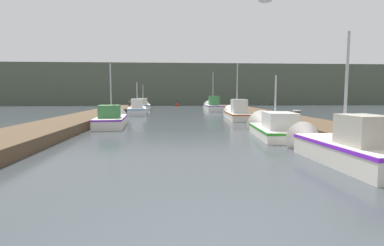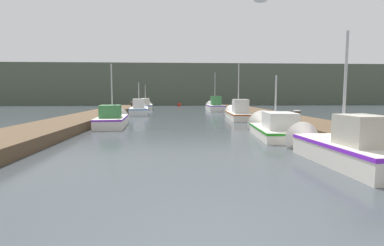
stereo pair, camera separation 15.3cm
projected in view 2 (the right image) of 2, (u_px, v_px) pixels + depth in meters
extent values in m
plane|color=#3D4449|center=(218.00, 245.00, 3.95)|extent=(200.00, 200.00, 0.00)
cube|color=brown|center=(80.00, 121.00, 19.44)|extent=(2.89, 40.00, 0.48)
cube|color=brown|center=(284.00, 120.00, 20.21)|extent=(2.89, 40.00, 0.48)
cube|color=#4C5647|center=(178.00, 85.00, 60.46)|extent=(120.00, 16.00, 7.32)
cube|color=silver|center=(348.00, 154.00, 8.30)|extent=(1.58, 3.96, 0.64)
cube|color=purple|center=(349.00, 145.00, 8.27)|extent=(1.61, 3.99, 0.10)
cone|color=silver|center=(307.00, 141.00, 10.60)|extent=(1.35, 0.83, 1.31)
cube|color=#B2AD9E|center=(361.00, 131.00, 7.74)|extent=(1.00, 1.24, 0.80)
cylinder|color=#B2B2B7|center=(345.00, 87.00, 8.40)|extent=(0.08, 0.08, 3.08)
cube|color=silver|center=(276.00, 132.00, 13.69)|extent=(2.14, 4.37, 0.45)
cube|color=#228D20|center=(277.00, 129.00, 13.67)|extent=(2.17, 4.40, 0.10)
cone|color=silver|center=(264.00, 126.00, 16.30)|extent=(1.76, 1.19, 1.68)
cube|color=silver|center=(280.00, 121.00, 13.10)|extent=(1.38, 1.88, 0.72)
cylinder|color=#B2B2B7|center=(276.00, 101.00, 13.86)|extent=(0.08, 0.08, 2.38)
cube|color=silver|center=(112.00, 122.00, 17.94)|extent=(1.89, 4.26, 0.60)
cube|color=purple|center=(112.00, 118.00, 17.91)|extent=(1.92, 4.29, 0.10)
cone|color=silver|center=(117.00, 118.00, 20.43)|extent=(1.57, 1.00, 1.51)
cube|color=#387A42|center=(110.00, 111.00, 17.36)|extent=(1.24, 1.30, 0.72)
cylinder|color=#B2B2B7|center=(112.00, 90.00, 18.06)|extent=(0.08, 0.08, 3.17)
cube|color=silver|center=(239.00, 116.00, 23.14)|extent=(1.74, 4.90, 0.54)
cube|color=#A0430F|center=(239.00, 113.00, 23.12)|extent=(1.77, 4.94, 0.10)
cone|color=silver|center=(233.00, 113.00, 26.16)|extent=(1.48, 1.32, 1.42)
cube|color=silver|center=(240.00, 106.00, 22.46)|extent=(1.13, 1.55, 1.03)
cylinder|color=#B2B2B7|center=(239.00, 88.00, 23.29)|extent=(0.08, 0.08, 3.77)
cube|color=silver|center=(139.00, 111.00, 28.53)|extent=(2.13, 5.23, 0.64)
cube|color=#2E689E|center=(139.00, 108.00, 28.50)|extent=(2.17, 5.26, 0.10)
cone|color=silver|center=(140.00, 109.00, 31.58)|extent=(1.67, 1.25, 1.58)
cube|color=silver|center=(139.00, 103.00, 27.83)|extent=(1.18, 1.84, 0.86)
cylinder|color=#B2B2B7|center=(139.00, 95.00, 28.75)|extent=(0.08, 0.08, 2.43)
cube|color=silver|center=(215.00, 108.00, 34.13)|extent=(1.71, 4.53, 0.69)
cube|color=purple|center=(215.00, 105.00, 34.10)|extent=(1.74, 4.56, 0.10)
cone|color=silver|center=(212.00, 107.00, 36.84)|extent=(1.59, 0.96, 1.59)
cube|color=#387A42|center=(216.00, 101.00, 33.49)|extent=(1.08, 1.39, 1.01)
cylinder|color=#B2B2B7|center=(215.00, 89.00, 34.25)|extent=(0.08, 0.08, 3.69)
cube|color=silver|center=(145.00, 107.00, 38.00)|extent=(2.14, 5.23, 0.60)
cube|color=#17558E|center=(145.00, 105.00, 37.98)|extent=(2.18, 5.26, 0.10)
cone|color=silver|center=(146.00, 106.00, 41.07)|extent=(1.74, 1.24, 1.65)
cube|color=#B2AD9E|center=(145.00, 101.00, 37.31)|extent=(1.20, 2.06, 0.79)
cylinder|color=#B2B2B7|center=(145.00, 95.00, 38.23)|extent=(0.08, 0.08, 2.51)
cylinder|color=#473523|center=(297.00, 124.00, 14.10)|extent=(0.30, 0.30, 1.17)
cylinder|color=silver|center=(297.00, 111.00, 14.04)|extent=(0.34, 0.34, 0.04)
cylinder|color=#473523|center=(216.00, 104.00, 42.40)|extent=(0.25, 0.25, 0.98)
cylinder|color=silver|center=(216.00, 100.00, 42.35)|extent=(0.28, 0.28, 0.04)
cylinder|color=#473523|center=(132.00, 107.00, 33.74)|extent=(0.21, 0.21, 1.03)
cylinder|color=silver|center=(132.00, 102.00, 33.69)|extent=(0.24, 0.24, 0.04)
sphere|color=red|center=(179.00, 105.00, 48.18)|extent=(0.62, 0.62, 0.62)
cylinder|color=black|center=(179.00, 101.00, 48.12)|extent=(0.06, 0.06, 0.50)
cube|color=gray|center=(261.00, 0.00, 5.89)|extent=(0.18, 0.29, 0.07)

